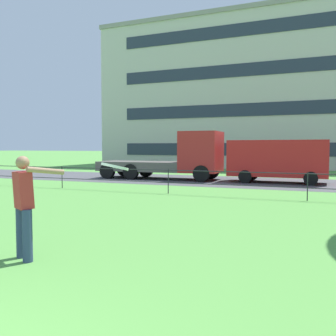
{
  "coord_description": "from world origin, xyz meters",
  "views": [
    {
      "loc": [
        3.11,
        -1.17,
        1.88
      ],
      "look_at": [
        -0.75,
        8.11,
        1.31
      ],
      "focal_mm": 39.85,
      "sensor_mm": 36.0,
      "label": 1
    }
  ],
  "objects_px": {
    "frisbee": "(115,167)",
    "flatbed_truck_far_left": "(177,158)",
    "apartment_building_background": "(297,95)",
    "person_thrower": "(24,204)",
    "panel_van_far_right": "(278,159)"
  },
  "relations": [
    {
      "from": "frisbee",
      "to": "flatbed_truck_far_left",
      "type": "xyz_separation_m",
      "value": [
        -5.96,
        16.99,
        -0.47
      ]
    },
    {
      "from": "frisbee",
      "to": "apartment_building_background",
      "type": "distance_m",
      "value": 35.56
    },
    {
      "from": "frisbee",
      "to": "flatbed_truck_far_left",
      "type": "distance_m",
      "value": 18.01
    },
    {
      "from": "apartment_building_background",
      "to": "frisbee",
      "type": "bearing_deg",
      "value": -89.11
    },
    {
      "from": "person_thrower",
      "to": "flatbed_truck_far_left",
      "type": "height_order",
      "value": "flatbed_truck_far_left"
    },
    {
      "from": "panel_van_far_right",
      "to": "person_thrower",
      "type": "bearing_deg",
      "value": -98.7
    },
    {
      "from": "person_thrower",
      "to": "flatbed_truck_far_left",
      "type": "relative_size",
      "value": 0.24
    },
    {
      "from": "frisbee",
      "to": "apartment_building_background",
      "type": "relative_size",
      "value": 0.01
    },
    {
      "from": "flatbed_truck_far_left",
      "to": "person_thrower",
      "type": "bearing_deg",
      "value": -78.01
    },
    {
      "from": "panel_van_far_right",
      "to": "apartment_building_background",
      "type": "height_order",
      "value": "apartment_building_background"
    },
    {
      "from": "person_thrower",
      "to": "frisbee",
      "type": "xyz_separation_m",
      "value": [
        2.69,
        -1.6,
        0.75
      ]
    },
    {
      "from": "person_thrower",
      "to": "panel_van_far_right",
      "type": "bearing_deg",
      "value": 81.3
    },
    {
      "from": "frisbee",
      "to": "panel_van_far_right",
      "type": "relative_size",
      "value": 0.08
    },
    {
      "from": "flatbed_truck_far_left",
      "to": "panel_van_far_right",
      "type": "height_order",
      "value": "flatbed_truck_far_left"
    },
    {
      "from": "flatbed_truck_far_left",
      "to": "panel_van_far_right",
      "type": "bearing_deg",
      "value": 1.65
    }
  ]
}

